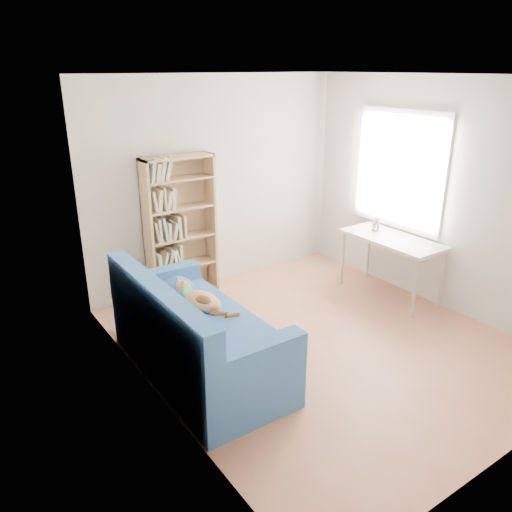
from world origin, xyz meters
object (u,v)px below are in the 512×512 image
(desk, at_px, (392,243))
(pen_cup, at_px, (376,226))
(sofa, at_px, (194,337))
(bookshelf, at_px, (181,233))

(desk, xyz_separation_m, pen_cup, (0.04, 0.30, 0.14))
(sofa, relative_size, desk, 1.57)
(sofa, relative_size, pen_cup, 11.05)
(desk, bearing_deg, pen_cup, 83.28)
(sofa, xyz_separation_m, bookshelf, (0.69, 1.60, 0.43))
(sofa, bearing_deg, pen_cup, 8.95)
(bookshelf, bearing_deg, pen_cup, -29.10)
(bookshelf, bearing_deg, desk, -35.52)
(pen_cup, bearing_deg, sofa, -171.22)
(bookshelf, height_order, pen_cup, bookshelf)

